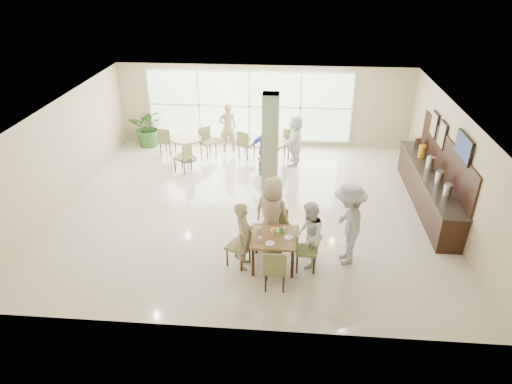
# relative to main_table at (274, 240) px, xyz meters

# --- Properties ---
(ground) EXTENTS (10.00, 10.00, 0.00)m
(ground) POSITION_rel_main_table_xyz_m (-0.69, 2.51, -0.66)
(ground) COLOR beige
(ground) RESTS_ON ground
(room_shell) EXTENTS (10.00, 10.00, 10.00)m
(room_shell) POSITION_rel_main_table_xyz_m (-0.69, 2.51, 1.04)
(room_shell) COLOR white
(room_shell) RESTS_ON ground
(window_bank) EXTENTS (7.00, 0.04, 7.00)m
(window_bank) POSITION_rel_main_table_xyz_m (-1.19, 6.97, 0.74)
(window_bank) COLOR silver
(window_bank) RESTS_ON ground
(column) EXTENTS (0.45, 0.45, 2.80)m
(column) POSITION_rel_main_table_xyz_m (-0.29, 3.71, 0.74)
(column) COLOR #667551
(column) RESTS_ON ground
(main_table) EXTENTS (0.98, 0.98, 0.75)m
(main_table) POSITION_rel_main_table_xyz_m (0.00, 0.00, 0.00)
(main_table) COLOR brown
(main_table) RESTS_ON ground
(round_table_left) EXTENTS (1.00, 1.00, 0.75)m
(round_table_left) POSITION_rel_main_table_xyz_m (-3.12, 5.50, -0.11)
(round_table_left) COLOR brown
(round_table_left) RESTS_ON ground
(round_table_right) EXTENTS (1.20, 1.20, 0.75)m
(round_table_right) POSITION_rel_main_table_xyz_m (-0.41, 5.42, -0.07)
(round_table_right) COLOR brown
(round_table_right) RESTS_ON ground
(chairs_main_table) EXTENTS (1.99, 1.91, 0.95)m
(chairs_main_table) POSITION_rel_main_table_xyz_m (0.00, -0.05, -0.19)
(chairs_main_table) COLOR #5F693A
(chairs_main_table) RESTS_ON ground
(chairs_table_left) EXTENTS (1.98, 1.93, 0.95)m
(chairs_table_left) POSITION_rel_main_table_xyz_m (-3.13, 5.46, -0.19)
(chairs_table_left) COLOR #5F693A
(chairs_table_left) RESTS_ON ground
(chairs_table_right) EXTENTS (2.09, 1.94, 0.95)m
(chairs_table_right) POSITION_rel_main_table_xyz_m (-0.43, 5.44, -0.19)
(chairs_table_right) COLOR #5F693A
(chairs_table_right) RESTS_ON ground
(tabletop_clutter) EXTENTS (0.79, 0.72, 0.21)m
(tabletop_clutter) POSITION_rel_main_table_xyz_m (-0.01, 0.01, 0.15)
(tabletop_clutter) COLOR white
(tabletop_clutter) RESTS_ON main_table
(buffet_counter) EXTENTS (0.64, 4.70, 1.95)m
(buffet_counter) POSITION_rel_main_table_xyz_m (4.01, 3.02, -0.11)
(buffet_counter) COLOR black
(buffet_counter) RESTS_ON ground
(wall_tv) EXTENTS (0.06, 1.00, 0.58)m
(wall_tv) POSITION_rel_main_table_xyz_m (4.24, 1.91, 1.49)
(wall_tv) COLOR black
(wall_tv) RESTS_ON ground
(framed_art_a) EXTENTS (0.05, 0.55, 0.70)m
(framed_art_a) POSITION_rel_main_table_xyz_m (4.25, 3.51, 1.19)
(framed_art_a) COLOR black
(framed_art_a) RESTS_ON ground
(framed_art_b) EXTENTS (0.05, 0.55, 0.70)m
(framed_art_b) POSITION_rel_main_table_xyz_m (4.25, 4.31, 1.19)
(framed_art_b) COLOR black
(framed_art_b) RESTS_ON ground
(potted_plant) EXTENTS (1.31, 1.31, 1.36)m
(potted_plant) POSITION_rel_main_table_xyz_m (-4.69, 6.59, 0.02)
(potted_plant) COLOR #2D5A24
(potted_plant) RESTS_ON ground
(teen_left) EXTENTS (0.41, 0.59, 1.57)m
(teen_left) POSITION_rel_main_table_xyz_m (-0.65, -0.10, 0.12)
(teen_left) COLOR tan
(teen_left) RESTS_ON ground
(teen_far) EXTENTS (0.99, 0.79, 1.79)m
(teen_far) POSITION_rel_main_table_xyz_m (-0.08, 0.67, 0.23)
(teen_far) COLOR tan
(teen_far) RESTS_ON ground
(teen_right) EXTENTS (0.63, 0.78, 1.53)m
(teen_right) POSITION_rel_main_table_xyz_m (0.75, 0.09, 0.11)
(teen_right) COLOR white
(teen_right) RESTS_ON ground
(teen_standing) EXTENTS (0.81, 1.29, 1.91)m
(teen_standing) POSITION_rel_main_table_xyz_m (1.58, 0.29, 0.30)
(teen_standing) COLOR #A1A0A3
(teen_standing) RESTS_ON ground
(adult_a) EXTENTS (0.94, 0.57, 1.57)m
(adult_a) POSITION_rel_main_table_xyz_m (-0.50, 4.66, 0.12)
(adult_a) COLOR #456ECF
(adult_a) RESTS_ON ground
(adult_b) EXTENTS (0.91, 1.62, 1.65)m
(adult_b) POSITION_rel_main_table_xyz_m (0.40, 5.43, 0.17)
(adult_b) COLOR white
(adult_b) RESTS_ON ground
(adult_standing) EXTENTS (0.72, 0.60, 1.70)m
(adult_standing) POSITION_rel_main_table_xyz_m (-1.86, 6.33, 0.19)
(adult_standing) COLOR tan
(adult_standing) RESTS_ON ground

